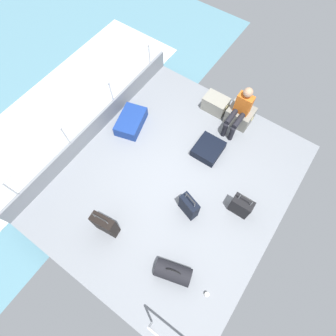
{
  "coord_description": "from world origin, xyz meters",
  "views": [
    {
      "loc": [
        1.16,
        -1.89,
        5.21
      ],
      "look_at": [
        -0.23,
        0.09,
        0.25
      ],
      "focal_mm": 28.54,
      "sensor_mm": 36.0,
      "label": 1
    }
  ],
  "objects_px": {
    "passenger_seated": "(240,110)",
    "suitcase_0": "(189,206)",
    "cargo_crate_1": "(240,115)",
    "suitcase_3": "(208,149)",
    "suitcase_4": "(241,206)",
    "duffel_bag": "(173,272)",
    "paper_cup": "(207,294)",
    "suitcase_1": "(105,225)",
    "suitcase_2": "(131,122)",
    "cargo_crate_0": "(215,104)"
  },
  "relations": [
    {
      "from": "passenger_seated",
      "to": "suitcase_0",
      "type": "xyz_separation_m",
      "value": [
        0.24,
        -2.35,
        -0.31
      ]
    },
    {
      "from": "cargo_crate_1",
      "to": "passenger_seated",
      "type": "bearing_deg",
      "value": -90.0
    },
    {
      "from": "cargo_crate_1",
      "to": "suitcase_3",
      "type": "relative_size",
      "value": 0.95
    },
    {
      "from": "suitcase_3",
      "to": "suitcase_4",
      "type": "xyz_separation_m",
      "value": [
        1.2,
        -0.81,
        0.15
      ]
    },
    {
      "from": "passenger_seated",
      "to": "duffel_bag",
      "type": "relative_size",
      "value": 1.57
    },
    {
      "from": "suitcase_4",
      "to": "paper_cup",
      "type": "distance_m",
      "value": 1.72
    },
    {
      "from": "suitcase_0",
      "to": "suitcase_1",
      "type": "xyz_separation_m",
      "value": [
        -1.07,
        -1.19,
        0.04
      ]
    },
    {
      "from": "cargo_crate_1",
      "to": "suitcase_2",
      "type": "relative_size",
      "value": 0.65
    },
    {
      "from": "cargo_crate_0",
      "to": "duffel_bag",
      "type": "xyz_separation_m",
      "value": [
        1.3,
        -3.65,
        -0.03
      ]
    },
    {
      "from": "paper_cup",
      "to": "passenger_seated",
      "type": "bearing_deg",
      "value": 111.38
    },
    {
      "from": "suitcase_1",
      "to": "cargo_crate_1",
      "type": "bearing_deg",
      "value": 77.53
    },
    {
      "from": "suitcase_0",
      "to": "suitcase_1",
      "type": "bearing_deg",
      "value": -131.78
    },
    {
      "from": "suitcase_4",
      "to": "duffel_bag",
      "type": "relative_size",
      "value": 1.01
    },
    {
      "from": "cargo_crate_0",
      "to": "suitcase_1",
      "type": "xyz_separation_m",
      "value": [
        -0.19,
        -3.7,
        0.13
      ]
    },
    {
      "from": "suitcase_4",
      "to": "suitcase_1",
      "type": "bearing_deg",
      "value": -136.51
    },
    {
      "from": "suitcase_3",
      "to": "suitcase_4",
      "type": "bearing_deg",
      "value": -33.87
    },
    {
      "from": "passenger_seated",
      "to": "suitcase_3",
      "type": "distance_m",
      "value": 1.07
    },
    {
      "from": "cargo_crate_1",
      "to": "suitcase_3",
      "type": "height_order",
      "value": "cargo_crate_1"
    },
    {
      "from": "suitcase_1",
      "to": "suitcase_4",
      "type": "xyz_separation_m",
      "value": [
        1.88,
        1.79,
        -0.07
      ]
    },
    {
      "from": "passenger_seated",
      "to": "paper_cup",
      "type": "relative_size",
      "value": 11.12
    },
    {
      "from": "suitcase_1",
      "to": "suitcase_4",
      "type": "relative_size",
      "value": 1.12
    },
    {
      "from": "paper_cup",
      "to": "suitcase_3",
      "type": "bearing_deg",
      "value": 120.9
    },
    {
      "from": "suitcase_1",
      "to": "suitcase_2",
      "type": "distance_m",
      "value": 2.47
    },
    {
      "from": "cargo_crate_0",
      "to": "suitcase_2",
      "type": "xyz_separation_m",
      "value": [
        -1.35,
        -1.53,
        -0.05
      ]
    },
    {
      "from": "duffel_bag",
      "to": "cargo_crate_0",
      "type": "bearing_deg",
      "value": 109.55
    },
    {
      "from": "cargo_crate_1",
      "to": "paper_cup",
      "type": "relative_size",
      "value": 5.99
    },
    {
      "from": "passenger_seated",
      "to": "suitcase_3",
      "type": "bearing_deg",
      "value": -98.64
    },
    {
      "from": "passenger_seated",
      "to": "paper_cup",
      "type": "bearing_deg",
      "value": -68.62
    },
    {
      "from": "suitcase_1",
      "to": "duffel_bag",
      "type": "relative_size",
      "value": 1.13
    },
    {
      "from": "suitcase_0",
      "to": "suitcase_3",
      "type": "bearing_deg",
      "value": 105.44
    },
    {
      "from": "suitcase_1",
      "to": "paper_cup",
      "type": "bearing_deg",
      "value": 2.72
    },
    {
      "from": "cargo_crate_0",
      "to": "cargo_crate_1",
      "type": "xyz_separation_m",
      "value": [
        0.63,
        0.02,
        0.02
      ]
    },
    {
      "from": "suitcase_2",
      "to": "suitcase_4",
      "type": "height_order",
      "value": "suitcase_4"
    },
    {
      "from": "cargo_crate_1",
      "to": "paper_cup",
      "type": "height_order",
      "value": "cargo_crate_1"
    },
    {
      "from": "suitcase_1",
      "to": "suitcase_4",
      "type": "distance_m",
      "value": 2.6
    },
    {
      "from": "passenger_seated",
      "to": "duffel_bag",
      "type": "distance_m",
      "value": 3.57
    },
    {
      "from": "suitcase_3",
      "to": "suitcase_0",
      "type": "bearing_deg",
      "value": -74.56
    },
    {
      "from": "suitcase_2",
      "to": "passenger_seated",
      "type": "bearing_deg",
      "value": 34.5
    },
    {
      "from": "cargo_crate_0",
      "to": "suitcase_0",
      "type": "bearing_deg",
      "value": -70.75
    },
    {
      "from": "cargo_crate_1",
      "to": "suitcase_4",
      "type": "distance_m",
      "value": 2.21
    },
    {
      "from": "cargo_crate_1",
      "to": "suitcase_2",
      "type": "bearing_deg",
      "value": -142.01
    },
    {
      "from": "suitcase_1",
      "to": "suitcase_3",
      "type": "relative_size",
      "value": 1.26
    },
    {
      "from": "passenger_seated",
      "to": "suitcase_1",
      "type": "bearing_deg",
      "value": -103.11
    },
    {
      "from": "suitcase_0",
      "to": "duffel_bag",
      "type": "height_order",
      "value": "suitcase_0"
    },
    {
      "from": "passenger_seated",
      "to": "suitcase_0",
      "type": "relative_size",
      "value": 1.52
    },
    {
      "from": "passenger_seated",
      "to": "suitcase_3",
      "type": "relative_size",
      "value": 1.75
    },
    {
      "from": "paper_cup",
      "to": "suitcase_0",
      "type": "bearing_deg",
      "value": 135.34
    },
    {
      "from": "suitcase_0",
      "to": "suitcase_4",
      "type": "relative_size",
      "value": 1.03
    },
    {
      "from": "passenger_seated",
      "to": "duffel_bag",
      "type": "xyz_separation_m",
      "value": [
        0.66,
        -3.49,
        -0.43
      ]
    },
    {
      "from": "cargo_crate_0",
      "to": "passenger_seated",
      "type": "height_order",
      "value": "passenger_seated"
    }
  ]
}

